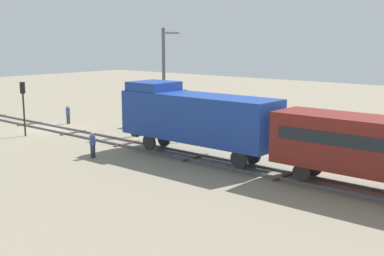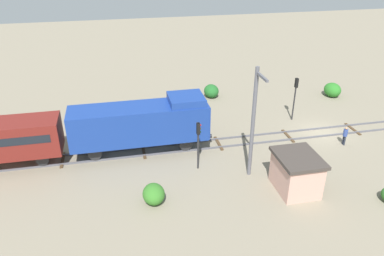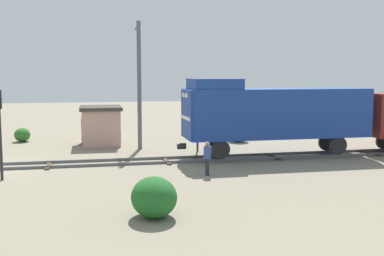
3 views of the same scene
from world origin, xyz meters
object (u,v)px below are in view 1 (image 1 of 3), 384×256
worker_near_track (68,113)px  relay_hut (163,110)px  catenary_mast (164,78)px  locomotive (195,116)px  traffic_signal_mid (184,106)px  traffic_signal_near (23,99)px  worker_by_signal (93,143)px

worker_near_track → relay_hut: relay_hut is taller
catenary_mast → relay_hut: 4.68m
worker_near_track → catenary_mast: catenary_mast is taller
locomotive → traffic_signal_mid: size_ratio=2.96×
locomotive → traffic_signal_mid: 5.18m
traffic_signal_mid → relay_hut: traffic_signal_mid is taller
locomotive → traffic_signal_near: size_ratio=2.70×
traffic_signal_near → locomotive: bearing=102.1°
relay_hut → traffic_signal_near: bearing=-24.8°
traffic_signal_near → worker_by_signal: size_ratio=2.53×
worker_by_signal → catenary_mast: size_ratio=0.20×
worker_near_track → catenary_mast: 10.56m
locomotive → relay_hut: 12.59m
traffic_signal_mid → worker_near_track: 13.37m
traffic_signal_near → catenary_mast: bearing=137.9°
worker_by_signal → catenary_mast: 10.18m
traffic_signal_near → catenary_mast: (-8.26, 7.45, 1.51)m
worker_by_signal → relay_hut: bearing=95.7°
worker_near_track → traffic_signal_near: bearing=-81.6°
relay_hut → worker_by_signal: bearing=22.7°
locomotive → worker_near_track: 17.38m
locomotive → traffic_signal_near: (3.20, -14.96, 0.21)m
traffic_signal_near → relay_hut: 11.89m
worker_by_signal → locomotive: bearing=22.3°
traffic_signal_mid → catenary_mast: catenary_mast is taller
locomotive → relay_hut: (-7.50, -10.02, -1.38)m
traffic_signal_mid → relay_hut: size_ratio=1.12×
worker_near_track → worker_by_signal: 13.70m
relay_hut → worker_near_track: bearing=-54.3°
traffic_signal_near → worker_by_signal: bearing=84.2°
worker_near_track → catenary_mast: size_ratio=0.20×
locomotive → worker_near_track: bearing=-98.0°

